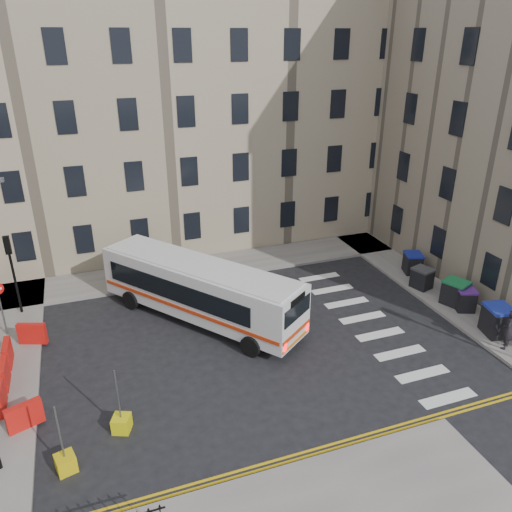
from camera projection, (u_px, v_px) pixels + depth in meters
ground at (292, 337)px, 23.31m from camera, size 120.00×120.00×0.00m
pavement_north at (137, 278)px, 28.81m from camera, size 36.00×3.20×0.15m
pavement_east at (405, 272)px, 29.49m from camera, size 2.40×26.00×0.15m
terrace_north at (93, 110)px, 30.94m from camera, size 38.30×10.80×17.20m
traffic_light_nw at (11, 263)px, 24.01m from camera, size 0.28×0.22×4.10m
roadworks_barriers at (14, 373)px, 19.81m from camera, size 1.66×6.26×1.00m
bus at (200, 288)px, 24.12m from camera, size 8.37×10.10×2.93m
wheelie_bin_a at (497, 320)px, 23.01m from camera, size 1.36×1.49×1.41m
wheelie_bin_b at (465, 299)px, 25.16m from camera, size 1.23×1.30×1.15m
wheelie_bin_c at (455, 292)px, 25.61m from camera, size 1.41×1.49×1.31m
wheelie_bin_d at (422, 278)px, 27.31m from camera, size 1.16×1.25×1.14m
wheelie_bin_e at (413, 263)px, 29.03m from camera, size 1.24×1.33×1.20m
pedestrian at (509, 329)px, 21.86m from camera, size 0.83×0.76×1.90m
bollard_yellow at (122, 424)px, 17.71m from camera, size 0.79×0.79×0.60m
bollard_chevron at (66, 463)px, 16.08m from camera, size 0.73×0.73×0.60m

